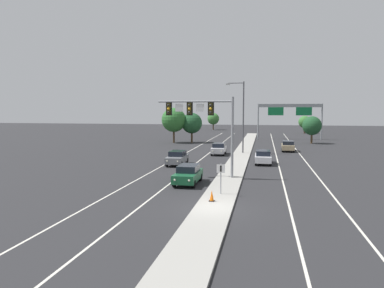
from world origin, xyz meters
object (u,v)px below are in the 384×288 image
at_px(median_sign_post, 221,174).
at_px(traffic_cone_median_nose, 212,196).
at_px(tree_far_left_a, 213,119).
at_px(overhead_signal_mast, 206,118).
at_px(tree_far_left_b, 192,123).
at_px(car_oncoming_green, 188,174).
at_px(tree_far_right_c, 305,122).
at_px(tree_far_right_a, 312,126).
at_px(tree_far_left_c, 174,120).
at_px(highway_sign_gantry, 290,110).
at_px(car_receding_white, 263,157).
at_px(street_lamp_median, 242,113).
at_px(car_oncoming_grey, 177,158).
at_px(car_oncoming_silver, 219,149).
at_px(car_receding_tan, 288,146).

relative_size(median_sign_post, traffic_cone_median_nose, 2.97).
relative_size(median_sign_post, tree_far_left_a, 0.42).
relative_size(overhead_signal_mast, tree_far_left_b, 1.27).
bearing_deg(overhead_signal_mast, car_oncoming_green, -110.34).
bearing_deg(median_sign_post, overhead_signal_mast, 108.36).
height_order(tree_far_right_c, tree_far_right_a, tree_far_right_a).
relative_size(tree_far_left_c, tree_far_left_a, 1.25).
distance_m(overhead_signal_mast, highway_sign_gantry, 47.83).
bearing_deg(median_sign_post, car_receding_white, 79.94).
bearing_deg(tree_far_left_c, tree_far_right_a, 7.76).
distance_m(street_lamp_median, traffic_cone_median_nose, 28.62).
relative_size(car_oncoming_green, highway_sign_gantry, 0.34).
bearing_deg(tree_far_right_a, overhead_signal_mast, -110.19).
distance_m(median_sign_post, tree_far_right_a, 45.59).
bearing_deg(tree_far_left_b, car_oncoming_grey, -82.03).
bearing_deg(overhead_signal_mast, tree_far_right_c, 76.95).
xyz_separation_m(car_receding_white, traffic_cone_median_nose, (-3.27, -18.74, -0.31)).
height_order(street_lamp_median, car_oncoming_silver, street_lamp_median).
relative_size(median_sign_post, car_oncoming_green, 0.49).
height_order(traffic_cone_median_nose, tree_far_left_a, tree_far_left_a).
distance_m(overhead_signal_mast, car_oncoming_grey, 9.72).
relative_size(car_oncoming_green, tree_far_left_a, 0.85).
bearing_deg(car_oncoming_grey, median_sign_post, -64.62).
height_order(tree_far_left_c, tree_far_left_b, tree_far_left_c).
bearing_deg(tree_far_right_c, tree_far_right_a, -93.47).
height_order(car_receding_white, highway_sign_gantry, highway_sign_gantry).
height_order(median_sign_post, car_oncoming_green, median_sign_post).
bearing_deg(tree_far_right_c, highway_sign_gantry, -104.27).
bearing_deg(car_receding_tan, median_sign_post, -102.20).
relative_size(traffic_cone_median_nose, tree_far_left_a, 0.14).
distance_m(car_receding_white, highway_sign_gantry, 37.49).
height_order(car_oncoming_green, tree_far_left_b, tree_far_left_b).
xyz_separation_m(car_oncoming_silver, tree_far_right_a, (14.76, 19.82, 2.47)).
bearing_deg(tree_far_left_b, car_oncoming_silver, -67.28).
bearing_deg(tree_far_right_c, car_oncoming_silver, -108.47).
relative_size(car_oncoming_silver, traffic_cone_median_nose, 6.08).
bearing_deg(car_oncoming_silver, car_receding_white, -51.74).
height_order(tree_far_left_c, tree_far_right_c, tree_far_left_c).
distance_m(overhead_signal_mast, car_receding_white, 12.13).
bearing_deg(tree_far_left_b, traffic_cone_median_nose, -77.00).
xyz_separation_m(highway_sign_gantry, tree_far_left_c, (-21.89, -12.65, -1.84)).
xyz_separation_m(overhead_signal_mast, car_oncoming_grey, (-4.40, 7.31, -4.66)).
bearing_deg(traffic_cone_median_nose, tree_far_left_c, 107.35).
bearing_deg(car_oncoming_silver, car_oncoming_grey, -108.28).
bearing_deg(highway_sign_gantry, tree_far_left_c, -149.98).
relative_size(overhead_signal_mast, tree_far_right_c, 1.55).
distance_m(overhead_signal_mast, car_oncoming_silver, 18.31).
relative_size(street_lamp_median, car_receding_tan, 2.22).
relative_size(median_sign_post, highway_sign_gantry, 0.17).
relative_size(street_lamp_median, tree_far_right_c, 2.15).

